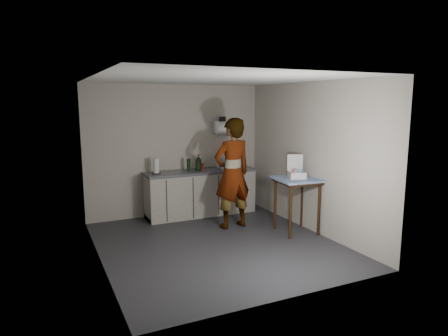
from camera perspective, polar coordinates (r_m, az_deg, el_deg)
name	(u,v)px	position (r m, az deg, el deg)	size (l,w,h in m)	color
ground	(217,244)	(6.54, -0.99, -10.78)	(4.00, 4.00, 0.00)	#25262A
wall_back	(176,150)	(8.05, -6.83, 2.53)	(3.60, 0.02, 2.60)	beige
wall_right	(310,157)	(7.13, 12.23, 1.48)	(0.02, 4.00, 2.60)	beige
wall_left	(98,173)	(5.73, -17.59, -0.66)	(0.02, 4.00, 2.60)	beige
ceiling	(217,79)	(6.15, -1.06, 12.55)	(3.60, 4.00, 0.01)	white
kitchen_counter	(201,194)	(8.07, -3.36, -3.70)	(2.24, 0.62, 0.91)	black
wall_shelf	(223,127)	(8.32, -0.16, 5.90)	(0.42, 0.18, 0.37)	white
side_table	(297,185)	(7.00, 10.41, -2.42)	(0.81, 0.81, 0.96)	#3A1E0D
standing_man	(232,173)	(7.14, 1.20, -0.78)	(0.73, 0.48, 1.99)	#B2A593
soap_bottle	(198,162)	(7.93, -3.67, 0.80)	(0.12, 0.12, 0.32)	black
soda_can	(202,166)	(8.04, -3.16, 0.22)	(0.07, 0.07, 0.13)	red
dark_bottle	(189,165)	(7.86, -5.09, 0.45)	(0.07, 0.07, 0.25)	black
paper_towel	(156,167)	(7.67, -9.68, 0.20)	(0.16, 0.16, 0.29)	black
dish_rack	(229,165)	(8.16, 0.66, 0.40)	(0.43, 0.32, 0.30)	silver
bakery_box	(297,173)	(6.98, 10.33, -0.69)	(0.36, 0.37, 0.39)	white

